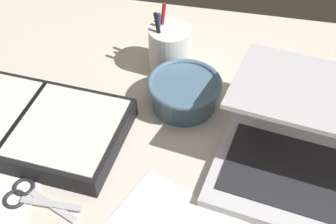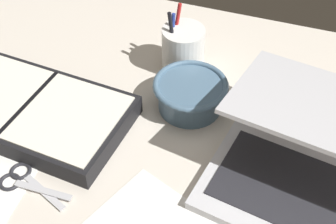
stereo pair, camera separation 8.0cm
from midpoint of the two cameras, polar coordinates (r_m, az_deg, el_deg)
name	(u,v)px [view 1 (the left image)]	position (r cm, az deg, el deg)	size (l,w,h in cm)	color
desk_top	(153,155)	(87.87, -4.41, -5.41)	(140.00, 100.00, 2.00)	beige
laptop	(315,151)	(82.98, 14.93, -4.74)	(37.25, 36.61, 14.97)	silver
bowl	(184,92)	(92.93, -0.45, 2.34)	(14.96, 14.96, 6.44)	slate
pen_cup	(170,49)	(101.16, -2.05, 7.62)	(9.16, 9.16, 14.89)	white
planner	(24,124)	(94.00, -19.47, -1.50)	(39.62, 24.10, 4.49)	black
scissors	(28,196)	(85.12, -19.39, -9.79)	(13.85, 7.00, 0.80)	#B7B7BC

